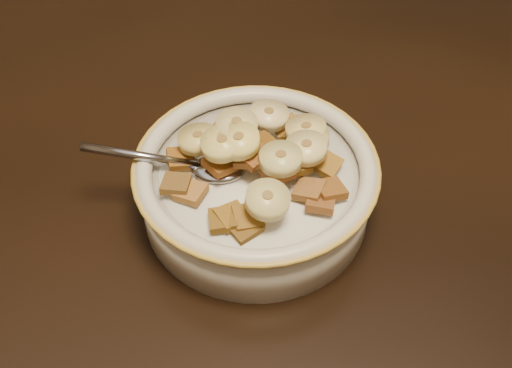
{
  "coord_description": "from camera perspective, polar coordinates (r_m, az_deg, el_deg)",
  "views": [
    {
      "loc": [
        0.1,
        -0.24,
        1.15
      ],
      "look_at": [
        0.12,
        0.09,
        0.78
      ],
      "focal_mm": 45.0,
      "sensor_mm": 36.0,
      "label": 1
    }
  ],
  "objects": [
    {
      "name": "table",
      "position": [
        0.49,
        -13.82,
        -12.57
      ],
      "size": [
        1.44,
        0.96,
        0.04
      ],
      "primitive_type": "cube",
      "rotation": [
        0.0,
        0.0,
        -0.04
      ],
      "color": "black",
      "rests_on": "floor"
    },
    {
      "name": "chair",
      "position": [
        1.22,
        -12.83,
        9.75
      ],
      "size": [
        0.45,
        0.45,
        0.84
      ],
      "primitive_type": "cube",
      "rotation": [
        0.0,
        0.0,
        0.24
      ],
      "color": "black",
      "rests_on": "floor"
    },
    {
      "name": "cereal_bowl",
      "position": [
        0.5,
        0.0,
        -0.67
      ],
      "size": [
        0.18,
        0.18,
        0.04
      ],
      "primitive_type": "cylinder",
      "color": "silver",
      "rests_on": "table"
    },
    {
      "name": "milk",
      "position": [
        0.49,
        0.0,
        1.01
      ],
      "size": [
        0.15,
        0.15,
        0.0
      ],
      "primitive_type": "cylinder",
      "color": "white",
      "rests_on": "cereal_bowl"
    },
    {
      "name": "spoon",
      "position": [
        0.48,
        -3.37,
        1.45
      ],
      "size": [
        0.05,
        0.04,
        0.01
      ],
      "primitive_type": "ellipsoid",
      "rotation": [
        0.0,
        0.0,
        4.62
      ],
      "color": "gray",
      "rests_on": "cereal_bowl"
    },
    {
      "name": "cereal_square_0",
      "position": [
        0.51,
        2.75,
        5.11
      ],
      "size": [
        0.03,
        0.03,
        0.01
      ],
      "primitive_type": "cube",
      "rotation": [
        0.06,
        -0.04,
        0.38
      ],
      "color": "brown",
      "rests_on": "milk"
    },
    {
      "name": "cereal_square_1",
      "position": [
        0.47,
        6.62,
        -0.48
      ],
      "size": [
        0.03,
        0.03,
        0.01
      ],
      "primitive_type": "cube",
      "rotation": [
        0.14,
        0.12,
        1.87
      ],
      "color": "brown",
      "rests_on": "milk"
    },
    {
      "name": "cereal_square_2",
      "position": [
        0.47,
        -0.39,
        2.59
      ],
      "size": [
        0.03,
        0.03,
        0.01
      ],
      "primitive_type": "cube",
      "rotation": [
        0.22,
        0.05,
        0.8
      ],
      "color": "brown",
      "rests_on": "milk"
    },
    {
      "name": "cereal_square_3",
      "position": [
        0.45,
        -2.92,
        -3.17
      ],
      "size": [
        0.02,
        0.02,
        0.01
      ],
      "primitive_type": "cube",
      "rotation": [
        -0.09,
        0.03,
        1.64
      ],
      "color": "brown",
      "rests_on": "milk"
    },
    {
      "name": "cereal_square_4",
      "position": [
        0.49,
        -6.69,
        2.25
      ],
      "size": [
        0.02,
        0.02,
        0.01
      ],
      "primitive_type": "cube",
      "rotation": [
        0.13,
        -0.05,
        1.73
      ],
      "color": "brown",
      "rests_on": "milk"
    },
    {
      "name": "cereal_square_5",
      "position": [
        0.51,
        3.04,
        5.03
      ],
      "size": [
        0.02,
        0.02,
        0.01
      ],
      "primitive_type": "cube",
      "rotation": [
        -0.23,
        0.15,
        3.07
      ],
      "color": "olive",
      "rests_on": "milk"
    },
    {
      "name": "cereal_square_6",
      "position": [
        0.46,
        1.9,
        1.04
      ],
      "size": [
        0.03,
        0.03,
        0.01
      ],
      "primitive_type": "cube",
      "rotation": [
        -0.18,
        0.1,
        0.46
      ],
      "color": "brown",
      "rests_on": "milk"
    },
    {
      "name": "cereal_square_7",
      "position": [
        0.47,
        -0.62,
        2.51
      ],
      "size": [
        0.02,
        0.02,
        0.01
      ],
      "primitive_type": "cube",
      "rotation": [
        -0.12,
        0.15,
        2.9
      ],
      "color": "brown",
      "rests_on": "milk"
    },
    {
      "name": "cereal_square_8",
      "position": [
        0.48,
        4.7,
        2.63
      ],
      "size": [
        0.03,
        0.03,
        0.01
      ],
      "primitive_type": "cube",
      "rotation": [
        0.05,
        0.04,
        0.48
      ],
      "color": "brown",
      "rests_on": "milk"
    },
    {
      "name": "cereal_square_9",
      "position": [
        0.5,
        -2.46,
        4.58
      ],
      "size": [
        0.03,
        0.03,
        0.01
      ],
      "primitive_type": "cube",
      "rotation": [
        -0.19,
        0.09,
        0.85
      ],
      "color": "brown",
      "rests_on": "milk"
    },
    {
      "name": "cereal_square_10",
      "position": [
        0.49,
        -2.4,
        4.03
      ],
      "size": [
        0.03,
        0.03,
        0.01
      ],
      "primitive_type": "cube",
      "rotation": [
        0.03,
        -0.08,
        1.94
      ],
      "color": "olive",
      "rests_on": "milk"
    },
    {
      "name": "cereal_square_11",
      "position": [
        0.48,
        0.55,
        3.66
      ],
      "size": [
        0.03,
        0.03,
        0.01
      ],
      "primitive_type": "cube",
      "rotation": [
        0.23,
        0.07,
        2.17
      ],
      "color": "brown",
      "rests_on": "milk"
    },
    {
      "name": "cereal_square_12",
      "position": [
        0.47,
        -7.12,
        -0.0
      ],
      "size": [
        0.02,
        0.02,
        0.01
      ],
      "primitive_type": "cube",
      "rotation": [
        0.1,
        0.03,
        2.95
      ],
      "color": "brown",
      "rests_on": "milk"
    },
    {
      "name": "cereal_square_13",
      "position": [
        0.44,
        -1.07,
        -3.87
      ],
      "size": [
        0.03,
        0.03,
        0.01
      ],
      "primitive_type": "cube",
      "rotation": [
        -0.08,
        -0.08,
        2.17
      ],
      "color": "brown",
      "rests_on": "milk"
    },
    {
      "name": "cereal_square_14",
      "position": [
        0.47,
        -3.22,
        1.76
      ],
      "size": [
        0.03,
        0.03,
        0.01
      ],
      "primitive_type": "cube",
      "rotation": [
        0.19,
        -0.01,
        2.22
      ],
      "color": "brown",
      "rests_on": "milk"
    },
    {
      "name": "cereal_square_15",
      "position": [
        0.45,
        -0.72,
        -2.99
      ],
      "size": [
        0.02,
        0.02,
        0.01
      ],
      "primitive_type": "cube",
      "rotation": [
        0.08,
        -0.15,
        1.74
      ],
      "color": "brown",
      "rests_on": "milk"
    },
    {
      "name": "cereal_square_16",
      "position": [
        0.47,
        -5.84,
        -0.7
      ],
      "size": [
        0.03,
        0.03,
        0.01
      ],
      "primitive_type": "cube",
      "rotation": [
        0.02,
        0.08,
        2.66
      ],
      "color": "#9C672D",
      "rests_on": "milk"
    },
    {
      "name": "cereal_square_17",
      "position": [
        0.52,
        -2.33,
        5.58
      ],
      "size": [
        0.03,
        0.03,
        0.01
      ],
      "primitive_type": "cube",
      "rotation": [
        -0.17,
        -0.06,
        1.1
      ],
      "color": "brown",
      "rests_on": "milk"
    },
    {
      "name": "cereal_square_18",
      "position": [
        0.47,
        3.51,
        1.8
      ],
      "size": [
        0.03,
        0.03,
        0.01
      ],
      "primitive_type": "cube",
      "rotation": [
        0.12,
        -0.05,
        1.92
      ],
      "color": "brown",
      "rests_on": "milk"
    },
    {
      "name": "cereal_square_19",
      "position": [
        0.46,
        4.75,
        -0.53
      ],
      "size": [
        0.03,
        0.03,
        0.01
      ],
      "primitive_type": "cube",
      "rotation": [
        0.03,
        0.18,
        2.68
      ],
      "color": "brown",
      "rests_on": "milk"
    },
    {
      "name": "cereal_square_20",
      "position": [
        0.45,
        -2.17,
        -2.9
      ],
      "size": [
        0.03,
        0.03,
        0.01
      ],
      "primitive_type": "cube",
      "rotation": [
        0.05,
        0.08,
        0.5
      ],
      "color": "brown",
      "rests_on": "milk"
    },
    {
      "name": "cereal_square_21",
      "position": [
        0.46,
        5.77,
        -1.64
      ],
      "size": [
        0.02,
        0.03,
        0.01
      ],
      "primitive_type": "cube",
      "rotation": [
        0.23,
        -0.02,
        2.88
      ],
      "color": "brown",
      "rests_on": "milk"
    },
    {
      "name": "cereal_square_22",
      "position": [
        0.48,
        6.27,
        1.78
      ],
      "size": [
        0.03,
        0.03,
        0.01
      ],
      "primitive_type": "cube",
      "rotation": [
        0.25,
        -0.06,
        0.99
      ],
      "color": "#8C5E1E",
      "rests_on": "milk"
    },
    {
      "name": "banana_slice_0",
      "position": [
        0.5,
        1.15,
        6.12
      ],
      "size": [
        0.04,
        0.04,
        0.01
      ],
      "primitive_type": "cylinder",
      "rotation": [
        0.1,
        -0.07,
        2.69
      ],
      "color": "#FADEA5",
      "rests_on": "milk"
    },
    {
      "name": "banana_slice_1",
      "position": [
        0.46,
        -1.55,
        3.84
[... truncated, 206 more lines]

